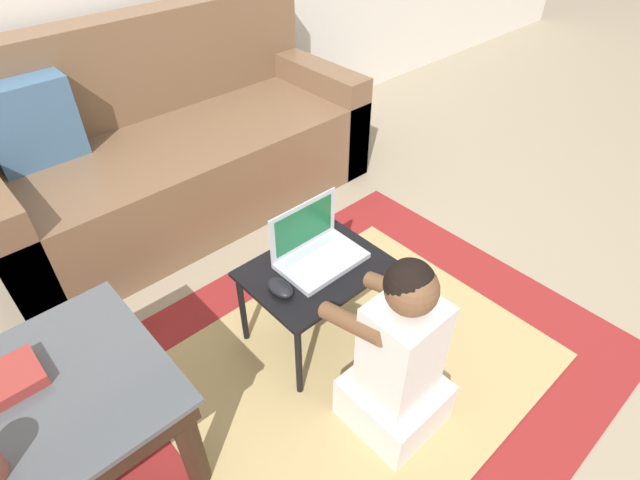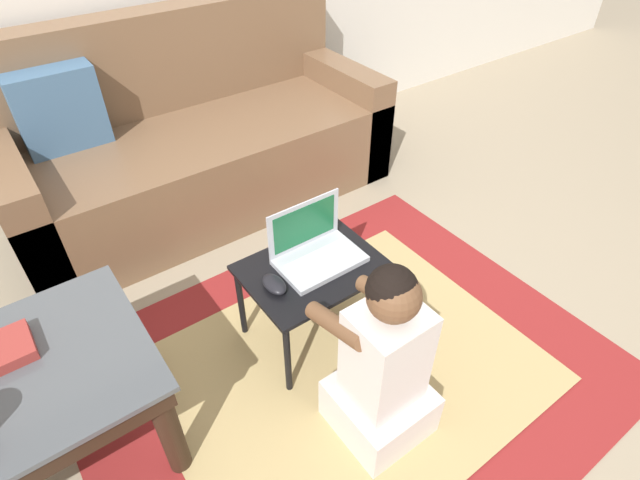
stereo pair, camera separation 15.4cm
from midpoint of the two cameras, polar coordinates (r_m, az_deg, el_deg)
ground_plane at (r=2.05m, az=7.66°, el=-11.88°), size 16.00×16.00×0.00m
area_rug at (r=1.96m, az=5.57°, el=-14.58°), size 1.88×1.52×0.01m
couch at (r=2.70m, az=-12.31°, el=10.53°), size 1.90×0.81×0.93m
coffee_table at (r=1.65m, az=-30.10°, el=-15.86°), size 0.80×0.59×0.45m
laptop_desk at (r=1.84m, az=1.59°, el=-4.24°), size 0.50×0.38×0.36m
laptop at (r=1.81m, az=2.00°, el=-1.42°), size 0.31×0.20×0.21m
computer_mouse at (r=1.72m, az=-2.70°, el=-5.17°), size 0.07×0.11×0.04m
person_seated at (r=1.61m, az=10.01°, el=-14.28°), size 0.29×0.39×0.72m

